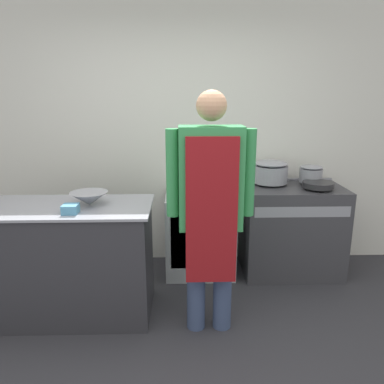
% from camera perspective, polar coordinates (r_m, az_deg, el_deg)
% --- Properties ---
extents(wall_back, '(8.00, 0.05, 2.70)m').
position_cam_1_polar(wall_back, '(3.90, -1.97, 8.60)').
color(wall_back, silver).
rests_on(wall_back, ground_plane).
extents(prep_counter, '(1.38, 0.68, 0.92)m').
position_cam_1_polar(prep_counter, '(3.23, -18.45, -9.87)').
color(prep_counter, '#2D2D33').
rests_on(prep_counter, ground_plane).
extents(stove, '(0.96, 0.61, 0.91)m').
position_cam_1_polar(stove, '(3.90, 14.89, -5.57)').
color(stove, '#38383D').
rests_on(stove, ground_plane).
extents(fridge_unit, '(0.67, 0.59, 0.81)m').
position_cam_1_polar(fridge_unit, '(3.80, 1.20, -6.29)').
color(fridge_unit, '#A8ADB2').
rests_on(fridge_unit, ground_plane).
extents(person_cook, '(0.63, 0.24, 1.80)m').
position_cam_1_polar(person_cook, '(2.67, 2.83, -1.42)').
color(person_cook, '#38476B').
rests_on(person_cook, ground_plane).
extents(mixing_bowl, '(0.29, 0.29, 0.10)m').
position_cam_1_polar(mixing_bowl, '(3.03, -15.40, -0.96)').
color(mixing_bowl, gray).
rests_on(mixing_bowl, prep_counter).
extents(plastic_tub, '(0.11, 0.11, 0.07)m').
position_cam_1_polar(plastic_tub, '(2.86, -18.03, -2.48)').
color(plastic_tub, teal).
rests_on(plastic_tub, prep_counter).
extents(stock_pot, '(0.34, 0.34, 0.22)m').
position_cam_1_polar(stock_pot, '(3.79, 11.88, 3.08)').
color(stock_pot, gray).
rests_on(stock_pot, stove).
extents(saute_pan, '(0.29, 0.29, 0.05)m').
position_cam_1_polar(saute_pan, '(3.73, 18.65, 1.06)').
color(saute_pan, '#262628').
rests_on(saute_pan, stove).
extents(sauce_pot, '(0.22, 0.22, 0.17)m').
position_cam_1_polar(sauce_pot, '(3.91, 17.67, 2.68)').
color(sauce_pot, gray).
rests_on(sauce_pot, stove).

